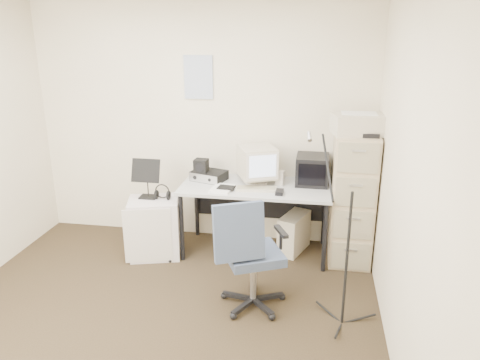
% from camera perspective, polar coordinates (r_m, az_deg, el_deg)
% --- Properties ---
extents(floor, '(3.60, 3.60, 0.01)m').
position_cam_1_polar(floor, '(3.91, -10.80, -17.51)').
color(floor, black).
rests_on(floor, ground).
extents(wall_back, '(3.60, 0.02, 2.50)m').
position_cam_1_polar(wall_back, '(4.99, -4.67, 6.67)').
color(wall_back, '#F3E6C6').
rests_on(wall_back, ground).
extents(wall_right, '(0.02, 3.60, 2.50)m').
position_cam_1_polar(wall_right, '(3.17, 19.88, -1.43)').
color(wall_right, '#F3E6C6').
rests_on(wall_right, ground).
extents(wall_calendar, '(0.30, 0.02, 0.44)m').
position_cam_1_polar(wall_calendar, '(4.91, -5.09, 12.37)').
color(wall_calendar, white).
rests_on(wall_calendar, wall_back).
extents(filing_cabinet, '(0.40, 0.60, 1.30)m').
position_cam_1_polar(filing_cabinet, '(4.72, 13.51, -2.08)').
color(filing_cabinet, '#BBAC90').
rests_on(filing_cabinet, floor).
extents(printer, '(0.53, 0.41, 0.18)m').
position_cam_1_polar(printer, '(4.46, 14.27, 6.58)').
color(printer, beige).
rests_on(printer, filing_cabinet).
extents(desk, '(1.50, 0.70, 0.73)m').
position_cam_1_polar(desk, '(4.82, 1.92, -4.78)').
color(desk, '#B4B4B0').
rests_on(desk, floor).
extents(crt_monitor, '(0.46, 0.47, 0.38)m').
position_cam_1_polar(crt_monitor, '(4.70, 2.09, 1.80)').
color(crt_monitor, beige).
rests_on(crt_monitor, desk).
extents(crt_tv, '(0.32, 0.34, 0.29)m').
position_cam_1_polar(crt_tv, '(4.76, 8.81, 1.25)').
color(crt_tv, black).
rests_on(crt_tv, desk).
extents(desk_speaker, '(0.10, 0.10, 0.15)m').
position_cam_1_polar(desk_speaker, '(4.70, 4.91, 0.27)').
color(desk_speaker, beige).
rests_on(desk_speaker, desk).
extents(keyboard, '(0.41, 0.17, 0.02)m').
position_cam_1_polar(keyboard, '(4.56, 1.98, -1.09)').
color(keyboard, beige).
rests_on(keyboard, desk).
extents(mouse, '(0.08, 0.12, 0.04)m').
position_cam_1_polar(mouse, '(4.47, 4.84, -1.48)').
color(mouse, black).
rests_on(mouse, desk).
extents(radio_receiver, '(0.39, 0.33, 0.10)m').
position_cam_1_polar(radio_receiver, '(4.85, -3.78, 0.56)').
color(radio_receiver, black).
rests_on(radio_receiver, desk).
extents(radio_speaker, '(0.14, 0.13, 0.13)m').
position_cam_1_polar(radio_speaker, '(4.80, -4.76, 1.77)').
color(radio_speaker, black).
rests_on(radio_speaker, radio_receiver).
extents(papers, '(0.23, 0.29, 0.02)m').
position_cam_1_polar(papers, '(4.58, -2.18, -1.04)').
color(papers, white).
rests_on(papers, desk).
extents(pc_tower, '(0.33, 0.47, 0.40)m').
position_cam_1_polar(pc_tower, '(4.93, 6.60, -6.41)').
color(pc_tower, beige).
rests_on(pc_tower, floor).
extents(office_chair, '(0.76, 0.76, 0.98)m').
position_cam_1_polar(office_chair, '(3.87, 1.65, -8.85)').
color(office_chair, '#424D5C').
rests_on(office_chair, floor).
extents(side_cart, '(0.57, 0.51, 0.61)m').
position_cam_1_polar(side_cart, '(4.85, -10.36, -5.73)').
color(side_cart, silver).
rests_on(side_cart, floor).
extents(music_stand, '(0.32, 0.23, 0.42)m').
position_cam_1_polar(music_stand, '(4.74, -11.24, 0.25)').
color(music_stand, black).
rests_on(music_stand, side_cart).
extents(headphones, '(0.20, 0.20, 0.03)m').
position_cam_1_polar(headphones, '(4.72, -9.44, -1.71)').
color(headphones, black).
rests_on(headphones, side_cart).
extents(mic_stand, '(0.03, 0.03, 1.46)m').
position_cam_1_polar(mic_stand, '(3.63, 13.09, -7.12)').
color(mic_stand, black).
rests_on(mic_stand, floor).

